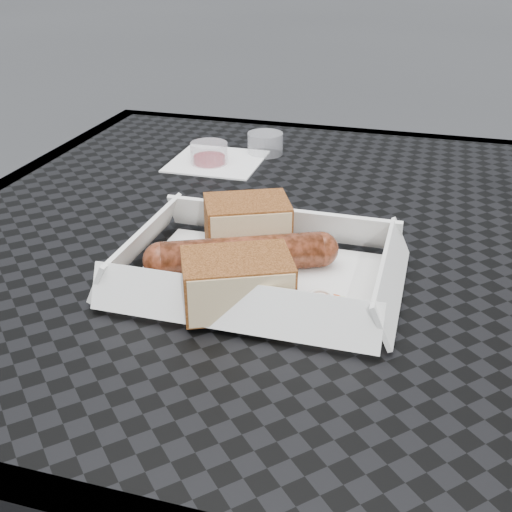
{
  "coord_description": "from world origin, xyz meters",
  "views": [
    {
      "loc": [
        0.13,
        -0.61,
        1.04
      ],
      "look_at": [
        -0.01,
        -0.13,
        0.78
      ],
      "focal_mm": 45.0,
      "sensor_mm": 36.0,
      "label": 1
    }
  ],
  "objects": [
    {
      "name": "veg_garnish",
      "position": [
        0.07,
        -0.16,
        0.75
      ],
      "size": [
        0.03,
        0.03,
        0.0
      ],
      "color": "#D94209",
      "rests_on": "food_tray"
    },
    {
      "name": "bread_near",
      "position": [
        -0.04,
        -0.06,
        0.77
      ],
      "size": [
        0.1,
        0.09,
        0.05
      ],
      "primitive_type": "cube",
      "rotation": [
        0.0,
        0.0,
        0.43
      ],
      "color": "brown",
      "rests_on": "food_tray"
    },
    {
      "name": "food_tray",
      "position": [
        -0.01,
        -0.12,
        0.75
      ],
      "size": [
        0.22,
        0.15,
        0.0
      ],
      "primitive_type": "cube",
      "color": "white",
      "rests_on": "patio_table"
    },
    {
      "name": "patio_table",
      "position": [
        0.0,
        0.0,
        0.67
      ],
      "size": [
        0.8,
        0.8,
        0.74
      ],
      "color": "black",
      "rests_on": "ground"
    },
    {
      "name": "bread_far",
      "position": [
        -0.01,
        -0.17,
        0.77
      ],
      "size": [
        0.11,
        0.09,
        0.05
      ],
      "primitive_type": "cube",
      "rotation": [
        0.0,
        0.0,
        0.43
      ],
      "color": "brown",
      "rests_on": "food_tray"
    },
    {
      "name": "condiment_cup_empty",
      "position": [
        -0.1,
        0.23,
        0.76
      ],
      "size": [
        0.05,
        0.05,
        0.03
      ],
      "primitive_type": "cylinder",
      "color": "silver",
      "rests_on": "patio_table"
    },
    {
      "name": "bratwurst",
      "position": [
        -0.03,
        -0.11,
        0.77
      ],
      "size": [
        0.17,
        0.1,
        0.03
      ],
      "rotation": [
        0.0,
        0.0,
        0.43
      ],
      "color": "maroon",
      "rests_on": "food_tray"
    },
    {
      "name": "napkin",
      "position": [
        -0.15,
        0.18,
        0.75
      ],
      "size": [
        0.12,
        0.12,
        0.0
      ],
      "primitive_type": "cube",
      "rotation": [
        0.0,
        0.0,
        0.01
      ],
      "color": "white",
      "rests_on": "patio_table"
    },
    {
      "name": "condiment_cup_sauce",
      "position": [
        -0.16,
        0.17,
        0.76
      ],
      "size": [
        0.05,
        0.05,
        0.03
      ],
      "primitive_type": "cylinder",
      "color": "maroon",
      "rests_on": "patio_table"
    }
  ]
}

